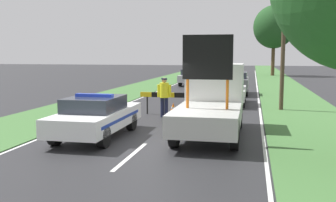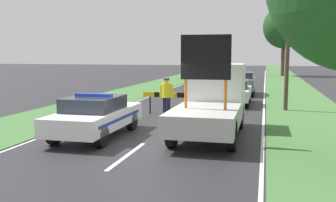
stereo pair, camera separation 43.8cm
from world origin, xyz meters
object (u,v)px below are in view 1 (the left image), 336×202
(work_truck, at_px, (213,99))
(road_barrier, at_px, (174,96))
(queued_car_suv_grey, at_px, (235,83))
(roadside_tree_near_left, at_px, (274,27))
(traffic_cone_lane_edge, at_px, (121,103))
(traffic_cone_near_police, at_px, (218,107))
(pedestrian_civilian, at_px, (197,95))
(traffic_cone_behind_barrier, at_px, (114,114))
(queued_car_van_white, at_px, (228,91))
(police_officer, at_px, (164,94))
(traffic_cone_centre_front, at_px, (185,115))
(traffic_cone_near_truck, at_px, (173,109))
(queued_car_sedan_silver, at_px, (191,77))
(queued_car_sedan_black, at_px, (204,73))
(utility_pole, at_px, (283,38))
(police_car, at_px, (96,116))

(work_truck, height_order, road_barrier, work_truck)
(queued_car_suv_grey, height_order, roadside_tree_near_left, roadside_tree_near_left)
(traffic_cone_lane_edge, bearing_deg, traffic_cone_near_police, 4.82)
(pedestrian_civilian, xyz_separation_m, roadside_tree_near_left, (4.79, 33.75, 5.01))
(traffic_cone_behind_barrier, relative_size, traffic_cone_lane_edge, 0.85)
(pedestrian_civilian, height_order, queued_car_van_white, pedestrian_civilian)
(police_officer, height_order, roadside_tree_near_left, roadside_tree_near_left)
(traffic_cone_near_police, distance_m, traffic_cone_behind_barrier, 5.30)
(traffic_cone_lane_edge, relative_size, queued_car_suv_grey, 0.18)
(road_barrier, relative_size, queued_car_van_white, 0.79)
(traffic_cone_near_police, distance_m, traffic_cone_centre_front, 3.17)
(traffic_cone_near_truck, distance_m, roadside_tree_near_left, 34.16)
(police_officer, distance_m, queued_car_sedan_silver, 17.49)
(queued_car_sedan_black, bearing_deg, traffic_cone_centre_front, 95.22)
(road_barrier, relative_size, traffic_cone_lane_edge, 4.44)
(utility_pole, bearing_deg, queued_car_van_white, 147.94)
(work_truck, xyz_separation_m, pedestrian_civilian, (-0.99, 3.15, -0.20))
(traffic_cone_near_truck, height_order, utility_pole, utility_pole)
(road_barrier, distance_m, traffic_cone_lane_edge, 3.09)
(police_car, distance_m, queued_car_sedan_silver, 21.98)
(police_car, bearing_deg, police_officer, 76.63)
(traffic_cone_near_truck, bearing_deg, traffic_cone_lane_edge, 163.13)
(road_barrier, relative_size, queued_car_suv_grey, 0.81)
(traffic_cone_near_police, relative_size, roadside_tree_near_left, 0.06)
(pedestrian_civilian, height_order, traffic_cone_near_truck, pedestrian_civilian)
(queued_car_sedan_black, bearing_deg, roadside_tree_near_left, -126.34)
(traffic_cone_near_truck, distance_m, queued_car_sedan_silver, 16.73)
(traffic_cone_centre_front, bearing_deg, work_truck, -57.32)
(queued_car_van_white, height_order, queued_car_sedan_silver, queued_car_sedan_silver)
(queued_car_van_white, bearing_deg, queued_car_sedan_silver, -72.40)
(road_barrier, height_order, traffic_cone_near_police, road_barrier)
(pedestrian_civilian, bearing_deg, road_barrier, 179.13)
(pedestrian_civilian, bearing_deg, police_officer, -148.32)
(queued_car_sedan_silver, bearing_deg, road_barrier, 96.09)
(police_officer, xyz_separation_m, utility_pole, (5.18, 3.25, 2.48))
(queued_car_sedan_silver, bearing_deg, police_officer, 94.82)
(queued_car_sedan_silver, relative_size, utility_pole, 0.64)
(queued_car_suv_grey, height_order, utility_pole, utility_pole)
(queued_car_sedan_black, bearing_deg, road_barrier, 93.65)
(police_car, height_order, queued_car_sedan_silver, police_car)
(traffic_cone_near_police, distance_m, queued_car_sedan_silver, 15.81)
(utility_pole, bearing_deg, work_truck, -114.04)
(pedestrian_civilian, distance_m, queued_car_sedan_black, 23.87)
(traffic_cone_centre_front, bearing_deg, traffic_cone_near_police, 70.02)
(roadside_tree_near_left, bearing_deg, traffic_cone_lane_edge, -105.24)
(police_car, xyz_separation_m, work_truck, (3.71, 1.60, 0.46))
(queued_car_suv_grey, relative_size, queued_car_sedan_silver, 0.90)
(police_car, height_order, utility_pole, utility_pole)
(police_car, relative_size, queued_car_van_white, 1.12)
(traffic_cone_near_police, relative_size, traffic_cone_lane_edge, 0.69)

